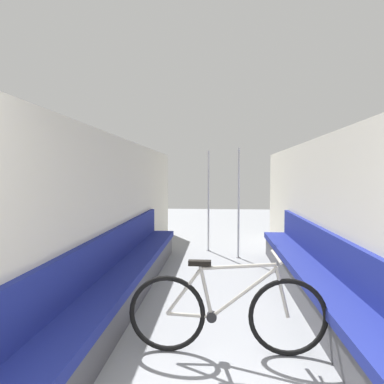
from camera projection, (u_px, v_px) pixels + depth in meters
name	position (u px, v px, depth m)	size (l,w,h in m)	color
wall_left	(105.00, 217.00, 4.30)	(0.10, 10.09, 2.11)	beige
wall_right	(338.00, 219.00, 4.09)	(0.10, 10.09, 2.11)	beige
bench_seat_row_left	(126.00, 277.00, 4.32)	(0.47, 5.36, 0.88)	#4C4C51
bench_seat_row_right	(316.00, 281.00, 4.14)	(0.47, 5.36, 0.88)	#4C4C51
bicycle	(226.00, 312.00, 3.01)	(1.75, 0.46, 0.89)	black
grab_pole_near	(209.00, 202.00, 7.07)	(0.08, 0.08, 2.09)	gray
grab_pole_far	(239.00, 205.00, 6.47)	(0.08, 0.08, 2.09)	gray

